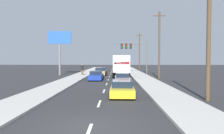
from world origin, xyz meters
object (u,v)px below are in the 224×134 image
Objects in this scene: box_truck at (121,65)px; traffic_signal_mast at (132,48)px; utility_pole_mid at (159,44)px; utility_pole_far at (139,51)px; car_tan at (101,72)px; car_yellow at (122,89)px; car_blue at (96,76)px; car_gray at (122,78)px; pedestrian_near_corner at (82,69)px; roadside_billboard at (59,44)px; utility_pole_near at (209,34)px.

box_truck is 1.33× the size of traffic_signal_mast.
utility_pole_mid is 1.01× the size of utility_pole_far.
car_tan is 0.54× the size of box_truck.
utility_pole_far reaches higher than car_yellow.
box_truck is (3.49, 5.04, 1.39)m from car_blue.
utility_pole_mid is at bearing 67.48° from car_yellow.
car_tan is 12.42m from car_gray.
pedestrian_near_corner is at bearing -147.93° from traffic_signal_mast.
car_gray is 0.44× the size of utility_pole_far.
utility_pole_far is at bearing 75.64° from box_truck.
roadside_billboard reaches higher than car_gray.
utility_pole_mid reaches higher than traffic_signal_mast.
utility_pole_near is 0.90× the size of utility_pole_mid.
utility_pole_mid is (3.25, -10.01, 0.07)m from traffic_signal_mast.
roadside_billboard is (-10.69, 11.93, 4.97)m from car_gray.
car_yellow is at bearing -80.97° from car_tan.
utility_pole_mid is (8.99, 2.49, 4.45)m from car_blue.
car_blue is 14.44m from traffic_signal_mast.
car_yellow is 0.43× the size of utility_pole_mid.
traffic_signal_mast is at bearing 96.86° from utility_pole_near.
box_truck reaches higher than car_tan.
utility_pole_mid is 1.26× the size of roadside_billboard.
utility_pole_mid is 5.13× the size of pedestrian_near_corner.
utility_pole_mid is (5.58, 6.13, 4.44)m from car_gray.
roadside_billboard is (-7.27, -0.01, 4.93)m from car_tan.
car_tan is at bearing 0.08° from roadside_billboard.
box_truck is at bearing 88.86° from car_yellow.
utility_pole_far is (8.86, 17.72, 4.34)m from car_tan.
roadside_billboard is at bearing 163.23° from box_truck.
car_tan is 1.14× the size of car_yellow.
car_gray is 2.23× the size of pedestrian_near_corner.
utility_pole_near reaches higher than traffic_signal_mast.
utility_pole_far is 1.24× the size of roadside_billboard.
utility_pole_far is (5.70, 37.61, 4.41)m from car_yellow.
roadside_billboard is at bearing 131.31° from car_blue.
traffic_signal_mast is 11.08m from pedestrian_near_corner.
roadside_billboard is at bearing -179.92° from car_tan.
pedestrian_near_corner is at bearing 163.50° from box_truck.
box_truck is 8.80m from car_gray.
traffic_signal_mast is at bearing 36.13° from car_tan.
car_gray is at bearing -48.13° from roadside_billboard.
roadside_billboard is at bearing 131.87° from car_gray.
car_gray is at bearing -58.65° from pedestrian_near_corner.
traffic_signal_mast reaches higher than box_truck.
traffic_signal_mast is (5.75, 12.50, 4.38)m from car_blue.
car_blue is 12.02m from car_yellow.
utility_pole_near is (5.45, -9.78, 3.93)m from car_gray.
box_truck is 2.10× the size of car_yellow.
roadside_billboard is at bearing -132.30° from utility_pole_far.
car_gray is 1.02× the size of car_yellow.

